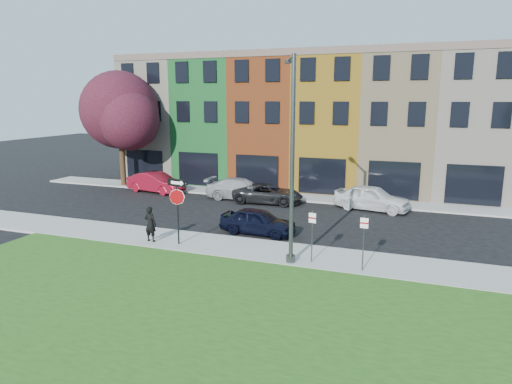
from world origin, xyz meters
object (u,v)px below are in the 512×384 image
at_px(man, 150,224).
at_px(sedan_near, 258,221).
at_px(street_lamp, 292,161).
at_px(stop_sign, 177,198).

distance_m(man, sedan_near, 5.52).
xyz_separation_m(sedan_near, street_lamp, (2.79, -3.59, 3.77)).
xyz_separation_m(stop_sign, man, (-1.49, -0.09, -1.38)).
bearing_deg(man, stop_sign, -172.30).
bearing_deg(sedan_near, stop_sign, 142.58).
distance_m(stop_sign, man, 2.03).
relative_size(man, street_lamp, 0.20).
height_order(man, street_lamp, street_lamp).
xyz_separation_m(stop_sign, sedan_near, (2.88, 3.28, -1.69)).
relative_size(stop_sign, man, 1.81).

